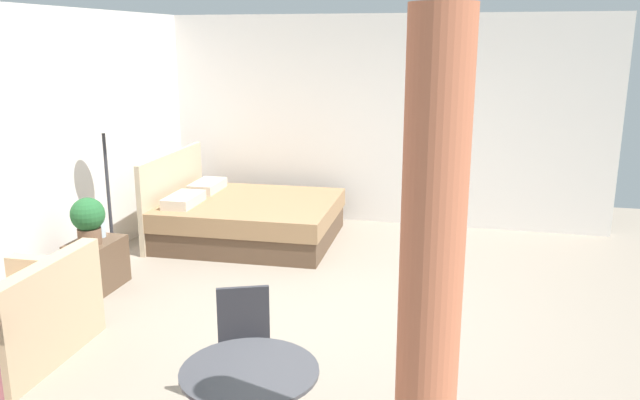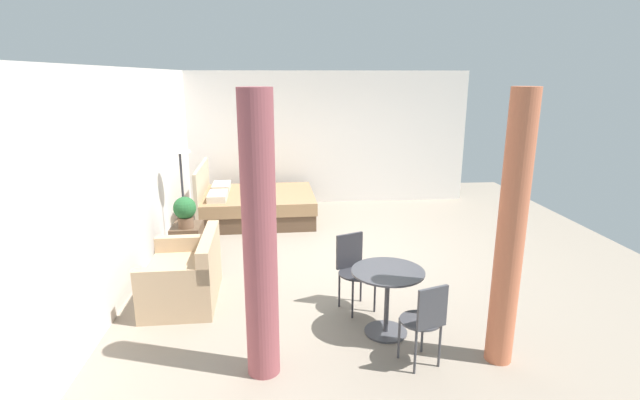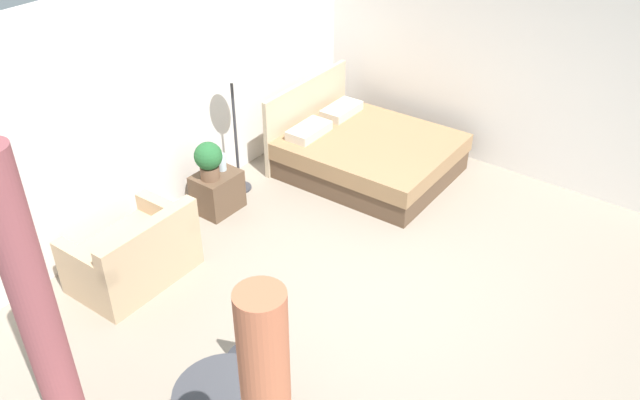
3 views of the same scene
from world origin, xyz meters
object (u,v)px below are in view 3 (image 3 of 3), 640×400
(cafe_chair_near_window, at_px, (256,344))
(bed, at_px, (366,153))
(nightstand, at_px, (218,192))
(floor_lamp, at_px, (232,86))
(vase, at_px, (222,162))
(couch, at_px, (134,256))
(potted_plant, at_px, (209,159))

(cafe_chair_near_window, bearing_deg, bed, 20.01)
(nightstand, relative_size, floor_lamp, 0.32)
(floor_lamp, bearing_deg, bed, -38.20)
(bed, bearing_deg, cafe_chair_near_window, -159.99)
(vase, relative_size, floor_lamp, 0.12)
(bed, relative_size, couch, 1.73)
(couch, distance_m, vase, 1.61)
(bed, relative_size, floor_lamp, 1.26)
(bed, relative_size, potted_plant, 4.61)
(floor_lamp, bearing_deg, vase, -163.55)
(bed, bearing_deg, vase, 151.33)
(vase, bearing_deg, floor_lamp, 16.45)
(bed, distance_m, couch, 3.32)
(vase, height_order, floor_lamp, floor_lamp)
(potted_plant, relative_size, vase, 2.24)
(vase, bearing_deg, bed, -28.67)
(floor_lamp, xyz_separation_m, cafe_chair_near_window, (-2.27, -2.34, -0.87))
(potted_plant, height_order, cafe_chair_near_window, potted_plant)
(bed, xyz_separation_m, cafe_chair_near_window, (-3.59, -1.31, 0.24))
(potted_plant, distance_m, cafe_chair_near_window, 2.78)
(couch, height_order, vase, couch)
(vase, bearing_deg, couch, -170.91)
(nightstand, height_order, vase, vase)
(bed, height_order, vase, bed)
(bed, distance_m, vase, 1.95)
(vase, relative_size, cafe_chair_near_window, 0.24)
(bed, xyz_separation_m, potted_plant, (-1.90, 0.90, 0.46))
(potted_plant, bearing_deg, cafe_chair_near_window, -127.36)
(couch, bearing_deg, bed, -11.67)
(bed, height_order, cafe_chair_near_window, bed)
(nightstand, bearing_deg, potted_plant, -171.87)
(vase, bearing_deg, nightstand, -174.86)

